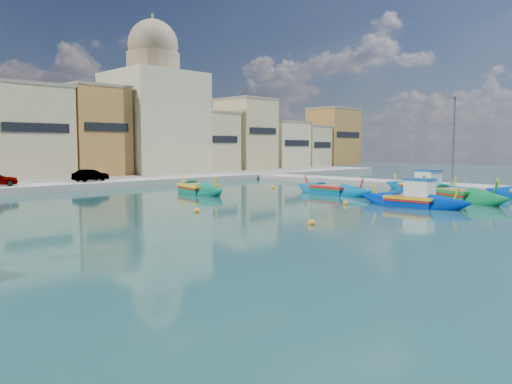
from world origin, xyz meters
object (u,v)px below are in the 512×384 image
luzzu_turquoise_cabin (423,187)px  luzzu_cyan_mid (332,191)px  quay_street_lamp (453,140)px  luzzu_blue_south (456,196)px  luzzu_blue_cabin (413,201)px  luzzu_green (198,190)px  church_block (154,108)px

luzzu_turquoise_cabin → luzzu_cyan_mid: (-7.45, 3.92, -0.09)m
luzzu_turquoise_cabin → luzzu_cyan_mid: bearing=152.2°
quay_street_lamp → luzzu_cyan_mid: quay_street_lamp is taller
luzzu_blue_south → luzzu_blue_cabin: bearing=174.9°
luzzu_blue_south → luzzu_green: bearing=119.2°
luzzu_turquoise_cabin → luzzu_blue_south: (-5.12, -5.03, -0.05)m
church_block → luzzu_cyan_mid: 29.98m
quay_street_lamp → luzzu_blue_cabin: 13.85m
luzzu_blue_cabin → luzzu_turquoise_cabin: bearing=23.7°
quay_street_lamp → luzzu_blue_cabin: quay_street_lamp is taller
church_block → quay_street_lamp: (7.44, -34.00, -4.07)m
luzzu_blue_cabin → church_block: bearing=81.7°
luzzu_cyan_mid → luzzu_green: bearing=131.8°
luzzu_turquoise_cabin → church_block: bearing=98.7°
luzzu_blue_cabin → luzzu_blue_south: 5.30m
church_block → quay_street_lamp: 35.04m
luzzu_cyan_mid → luzzu_turquoise_cabin: bearing=-27.8°
luzzu_blue_cabin → luzzu_green: luzzu_blue_cabin is taller
luzzu_blue_south → quay_street_lamp: bearing=26.1°
quay_street_lamp → luzzu_blue_south: bearing=-153.9°
luzzu_blue_cabin → luzzu_green: 17.01m
luzzu_blue_cabin → luzzu_cyan_mid: size_ratio=0.93×
luzzu_cyan_mid → quay_street_lamp: bearing=-27.9°
church_block → luzzu_blue_cabin: bearing=-98.3°
church_block → luzzu_blue_south: (-0.13, -37.71, -8.12)m
luzzu_turquoise_cabin → luzzu_blue_south: bearing=-135.5°
luzzu_turquoise_cabin → luzzu_blue_cabin: size_ratio=1.16×
quay_street_lamp → luzzu_cyan_mid: 11.93m
quay_street_lamp → luzzu_blue_south: quay_street_lamp is taller
luzzu_turquoise_cabin → luzzu_cyan_mid: luzzu_turquoise_cabin is taller
luzzu_cyan_mid → luzzu_blue_south: luzzu_blue_south is taller
church_block → luzzu_cyan_mid: church_block is taller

